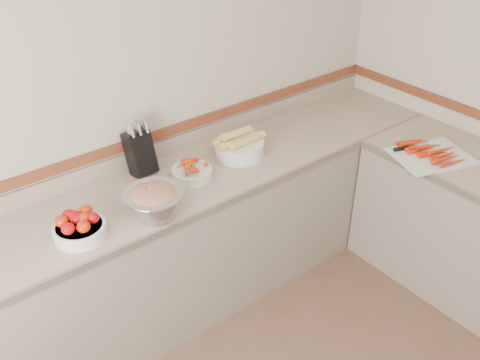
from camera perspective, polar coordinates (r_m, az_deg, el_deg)
back_wall at (r=3.05m, az=-12.95°, el=7.72°), size 4.00×0.00×4.00m
counter_back at (r=3.25m, az=-8.50°, el=-7.76°), size 4.00×0.65×1.08m
knife_block at (r=3.11m, az=-10.64°, el=3.01°), size 0.15×0.18×0.34m
tomato_bowl at (r=2.71m, az=-16.79°, el=-4.80°), size 0.26×0.26×0.13m
cherry_tomato_bowl at (r=3.06m, az=-5.17°, el=0.90°), size 0.23×0.23×0.13m
corn_bowl at (r=3.26m, az=-0.09°, el=3.67°), size 0.34×0.30×0.18m
rhubarb_bowl at (r=2.74m, az=-9.13°, el=-2.30°), size 0.31×0.31×0.18m
cutting_board at (r=3.47m, az=19.62°, el=2.66°), size 0.54×0.48×0.06m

